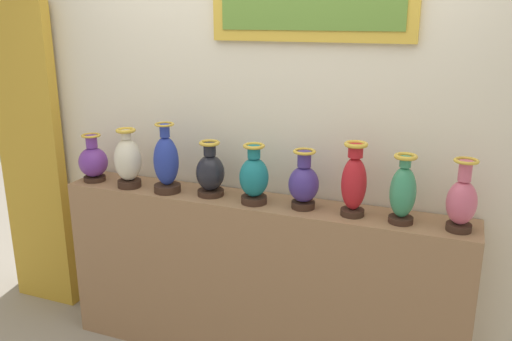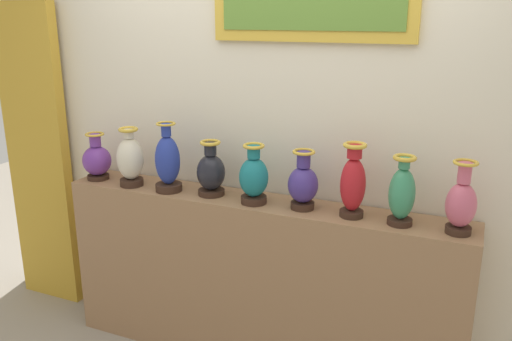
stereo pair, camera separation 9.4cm
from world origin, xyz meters
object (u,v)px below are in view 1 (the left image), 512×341
object	(u,v)px
vase_onyx	(210,172)
vase_indigo	(304,183)
vase_rose	(462,201)
vase_jade	(403,192)
vase_crimson	(354,182)
vase_teal	(254,178)
vase_violet	(93,161)
vase_cobalt	(166,163)
vase_ivory	(128,161)

from	to	relation	value
vase_onyx	vase_indigo	xyz separation A→B (m)	(0.56, -0.01, 0.00)
vase_onyx	vase_rose	xyz separation A→B (m)	(1.36, -0.03, 0.01)
vase_jade	vase_crimson	bearing A→B (deg)	177.73
vase_onyx	vase_teal	size ratio (longest dim) A/B	0.96
vase_teal	vase_indigo	world-z (taller)	vase_teal
vase_jade	vase_rose	world-z (taller)	vase_rose
vase_teal	vase_rose	world-z (taller)	vase_rose
vase_violet	vase_crimson	bearing A→B (deg)	0.26
vase_rose	vase_onyx	bearing A→B (deg)	178.91
vase_indigo	vase_crimson	world-z (taller)	vase_crimson
vase_violet	vase_cobalt	distance (m)	0.54
vase_violet	vase_crimson	xyz separation A→B (m)	(1.64, 0.01, 0.06)
vase_indigo	vase_jade	world-z (taller)	vase_jade
vase_onyx	vase_indigo	size ratio (longest dim) A/B	0.99
vase_ivory	vase_cobalt	world-z (taller)	vase_cobalt
vase_cobalt	vase_violet	bearing A→B (deg)	178.11
vase_violet	vase_onyx	world-z (taller)	vase_onyx
vase_rose	vase_cobalt	bearing A→B (deg)	-179.54
vase_onyx	vase_jade	world-z (taller)	vase_jade
vase_violet	vase_onyx	xyz separation A→B (m)	(0.81, 0.02, 0.01)
vase_crimson	vase_jade	bearing A→B (deg)	-2.27
vase_indigo	vase_rose	world-z (taller)	vase_rose
vase_indigo	vase_jade	bearing A→B (deg)	-1.95
vase_ivory	vase_indigo	xyz separation A→B (m)	(1.10, 0.04, -0.02)
vase_teal	vase_indigo	bearing A→B (deg)	5.09
vase_cobalt	vase_crimson	world-z (taller)	vase_cobalt
vase_crimson	vase_rose	size ratio (longest dim) A/B	1.09
vase_ivory	vase_teal	bearing A→B (deg)	0.95
vase_ivory	vase_onyx	bearing A→B (deg)	4.74
vase_onyx	vase_teal	bearing A→B (deg)	-6.13
vase_cobalt	vase_jade	world-z (taller)	vase_cobalt
vase_cobalt	vase_crimson	distance (m)	1.10
vase_indigo	vase_rose	size ratio (longest dim) A/B	0.90
vase_cobalt	vase_teal	world-z (taller)	vase_cobalt
vase_ivory	vase_crimson	bearing A→B (deg)	1.28
vase_violet	vase_onyx	bearing A→B (deg)	1.49
vase_cobalt	vase_jade	xyz separation A→B (m)	(1.35, 0.02, -0.01)
vase_jade	vase_rose	bearing A→B (deg)	-0.48
vase_indigo	vase_ivory	bearing A→B (deg)	-177.99
vase_violet	vase_teal	distance (m)	1.09
vase_onyx	vase_violet	bearing A→B (deg)	-178.51
vase_onyx	vase_crimson	world-z (taller)	vase_crimson
vase_violet	vase_rose	bearing A→B (deg)	-0.13
vase_violet	vase_indigo	distance (m)	1.37
vase_cobalt	vase_teal	distance (m)	0.55
vase_rose	vase_ivory	bearing A→B (deg)	-179.45
vase_onyx	vase_crimson	xyz separation A→B (m)	(0.84, -0.01, 0.05)
vase_teal	vase_violet	bearing A→B (deg)	179.50
vase_violet	vase_rose	distance (m)	2.17
vase_indigo	vase_crimson	distance (m)	0.28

